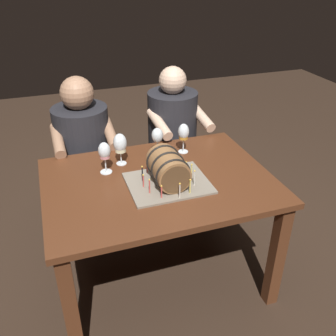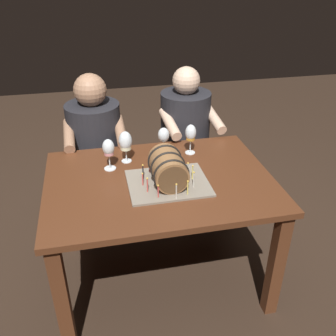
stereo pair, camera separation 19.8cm
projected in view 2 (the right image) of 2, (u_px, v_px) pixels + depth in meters
The scene contains 9 objects.
ground_plane at pixel (161, 275), 2.44m from camera, with size 8.00×8.00×0.00m, color #332319.
dining_table at pixel (160, 196), 2.13m from camera, with size 1.26×0.91×0.74m.
barrel_cake at pixel (168, 170), 1.99m from camera, with size 0.43×0.35×0.20m.
wine_glass_white at pixel (125, 142), 2.19m from camera, with size 0.08×0.08×0.20m.
wine_glass_amber at pixel (191, 134), 2.29m from camera, with size 0.07×0.07×0.19m.
wine_glass_empty at pixel (164, 136), 2.25m from camera, with size 0.07×0.07×0.19m.
wine_glass_rose at pixel (108, 149), 2.11m from camera, with size 0.07×0.07×0.19m.
person_seated_left at pixel (97, 157), 2.70m from camera, with size 0.41×0.48×1.16m.
person_seated_right at pixel (185, 148), 2.82m from camera, with size 0.42×0.50×1.17m.
Camera 2 is at (-0.33, -1.74, 1.82)m, focal length 39.90 mm.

